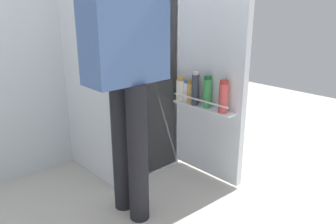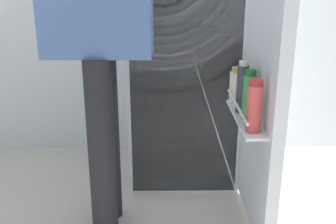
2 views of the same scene
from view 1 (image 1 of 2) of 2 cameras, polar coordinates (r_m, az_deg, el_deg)
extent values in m
plane|color=#B7B2A8|center=(2.51, 0.78, -12.53)|extent=(6.42, 6.42, 0.00)
cube|color=silver|center=(2.91, -12.82, 17.44)|extent=(4.40, 0.10, 2.53)
cube|color=silver|center=(2.62, -7.98, 9.43)|extent=(0.61, 0.65, 1.78)
cube|color=white|center=(2.38, -3.44, 8.64)|extent=(0.57, 0.01, 1.74)
cube|color=white|center=(2.41, -4.14, 8.45)|extent=(0.53, 0.09, 0.01)
cube|color=silver|center=(2.40, 7.35, 8.97)|extent=(0.05, 0.58, 1.74)
cube|color=white|center=(2.42, 5.91, 0.78)|extent=(0.09, 0.51, 0.01)
cylinder|color=silver|center=(2.38, 5.30, 1.97)|extent=(0.01, 0.49, 0.01)
cylinder|color=#DB4C47|center=(2.29, 9.24, 2.28)|extent=(0.06, 0.06, 0.20)
cylinder|color=#B22D28|center=(2.26, 9.38, 4.96)|extent=(0.06, 0.06, 0.02)
cylinder|color=green|center=(2.38, 6.59, 3.08)|extent=(0.06, 0.06, 0.20)
cylinder|color=#195B28|center=(2.35, 6.69, 5.72)|extent=(0.05, 0.05, 0.02)
cylinder|color=white|center=(2.52, 3.06, 3.35)|extent=(0.06, 0.06, 0.14)
cylinder|color=#335BB2|center=(2.50, 3.10, 5.11)|extent=(0.04, 0.04, 0.02)
cylinder|color=#333842|center=(2.43, 4.59, 3.71)|extent=(0.05, 0.05, 0.22)
cylinder|color=silver|center=(2.40, 4.66, 6.50)|extent=(0.04, 0.04, 0.02)
cylinder|color=tan|center=(2.49, 3.87, 3.20)|extent=(0.06, 0.06, 0.14)
cylinder|color=#996623|center=(2.47, 3.91, 5.08)|extent=(0.05, 0.05, 0.02)
cylinder|color=#EDE5CC|center=(2.54, 2.16, 3.62)|extent=(0.07, 0.07, 0.16)
cylinder|color=#B78933|center=(2.51, 2.18, 5.61)|extent=(0.05, 0.05, 0.03)
cylinder|color=black|center=(2.13, -7.76, -5.75)|extent=(0.12, 0.12, 0.85)
cylinder|color=black|center=(2.01, -5.06, -7.21)|extent=(0.12, 0.12, 0.85)
cube|color=#4C6BA3|center=(1.88, -7.26, 13.95)|extent=(0.46, 0.23, 0.60)
cylinder|color=#4C6BA3|center=(2.08, -10.97, 13.56)|extent=(0.08, 0.08, 0.57)
camera|label=2|loc=(1.41, 57.27, 6.34)|focal=44.09mm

